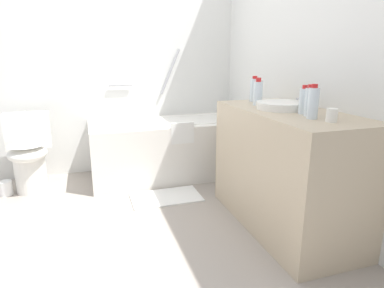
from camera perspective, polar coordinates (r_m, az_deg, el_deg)
The scene contains 17 objects.
ground_plane at distance 2.50m, azimuth -13.33°, elevation -14.69°, with size 3.99×3.99×0.00m, color #9E9389.
wall_back_tiled at distance 3.63m, azimuth -16.66°, elevation 15.65°, with size 3.39×0.10×2.60m, color silver.
wall_right_mirror at distance 2.74m, azimuth 20.27°, elevation 15.73°, with size 0.10×3.19×2.60m, color silver.
bathtub at distance 3.43m, azimuth -3.93°, elevation -0.39°, with size 1.60×0.72×1.31m.
toilet at distance 3.39m, azimuth -26.62°, elevation -1.48°, with size 0.40×0.49×0.73m.
vanity_counter at distance 2.46m, azimuth 15.93°, elevation -4.35°, with size 0.58×1.24×0.86m, color tan.
sink_basin at distance 2.41m, azimuth 15.23°, elevation 6.51°, with size 0.34×0.34×0.05m, color white.
sink_faucet at distance 2.52m, azimuth 19.17°, elevation 6.73°, with size 0.10×0.15×0.08m.
water_bottle_0 at distance 2.76m, azimuth 10.84°, elevation 9.31°, with size 0.07×0.07×0.21m.
water_bottle_1 at distance 2.55m, azimuth 11.43°, elevation 8.72°, with size 0.07×0.07×0.20m.
water_bottle_2 at distance 2.07m, azimuth 20.42°, elevation 6.76°, with size 0.06×0.06×0.21m.
water_bottle_3 at distance 2.16m, azimuth 19.85°, elevation 6.98°, with size 0.06×0.06×0.20m.
water_bottle_4 at distance 2.65m, azimuth 11.48°, elevation 8.97°, with size 0.07×0.07×0.20m.
water_bottle_5 at distance 2.24m, azimuth 18.96°, elevation 7.17°, with size 0.06×0.06×0.19m.
drinking_glass_0 at distance 2.02m, azimuth 23.24°, elevation 4.63°, with size 0.06×0.06×0.08m, color white.
bath_mat at distance 2.97m, azimuth -4.58°, elevation -9.23°, with size 0.61×0.36×0.01m, color white.
toilet_paper_roll at distance 3.44m, azimuth -29.76°, elevation -6.72°, with size 0.11×0.11×0.13m, color white.
Camera 1 is at (-0.12, -2.18, 1.23)m, focal length 30.52 mm.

